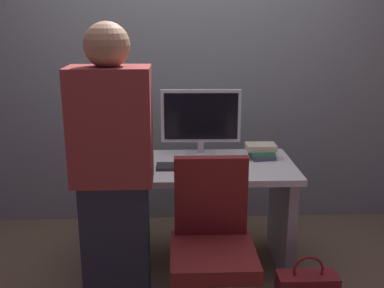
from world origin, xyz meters
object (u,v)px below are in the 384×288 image
desk (192,197)px  book_stack (261,151)px  person_at_desk (114,183)px  monitor (201,119)px  office_chair (212,256)px  cup_near_keyboard (117,161)px  cup_by_monitor (123,153)px  keyboard (190,166)px  mouse (237,165)px

desk → book_stack: book_stack is taller
person_at_desk → monitor: (0.49, 0.83, 0.15)m
book_stack → office_chair: bearing=-117.0°
monitor → cup_near_keyboard: size_ratio=5.72×
cup_near_keyboard → book_stack: book_stack is taller
monitor → book_stack: bearing=-12.3°
office_chair → person_at_desk: (-0.50, 0.02, 0.41)m
monitor → book_stack: monitor is taller
book_stack → cup_near_keyboard: bearing=-169.6°
cup_near_keyboard → cup_by_monitor: cup_near_keyboard is taller
office_chair → cup_near_keyboard: (-0.56, 0.59, 0.35)m
cup_near_keyboard → cup_by_monitor: (0.02, 0.17, -0.00)m
cup_by_monitor → book_stack: book_stack is taller
book_stack → monitor: bearing=167.7°
keyboard → book_stack: (0.49, 0.19, 0.04)m
office_chair → cup_by_monitor: bearing=125.0°
cup_near_keyboard → person_at_desk: bearing=-84.6°
person_at_desk → keyboard: size_ratio=3.81×
office_chair → person_at_desk: 0.65m
desk → monitor: 0.53m
mouse → cup_near_keyboard: (-0.76, 0.02, 0.03)m
office_chair → mouse: size_ratio=9.40×
monitor → cup_near_keyboard: 0.64m
mouse → cup_by_monitor: (-0.74, 0.20, 0.03)m
office_chair → cup_near_keyboard: office_chair is taller
office_chair → cup_near_keyboard: bearing=133.3°
desk → book_stack: 0.56m
office_chair → cup_by_monitor: (-0.54, 0.77, 0.35)m
monitor → keyboard: (-0.08, -0.28, -0.25)m
monitor → cup_near_keyboard: bearing=-154.3°
monitor → mouse: (0.22, -0.29, -0.24)m
keyboard → book_stack: book_stack is taller
office_chair → book_stack: bearing=63.0°
desk → monitor: size_ratio=2.48×
mouse → cup_by_monitor: 0.77m
person_at_desk → mouse: bearing=37.7°
monitor → mouse: size_ratio=5.41×
office_chair → book_stack: (0.39, 0.77, 0.35)m
mouse → cup_near_keyboard: cup_near_keyboard is taller
monitor → cup_near_keyboard: (-0.55, -0.26, -0.21)m
cup_by_monitor → mouse: bearing=-14.9°
desk → mouse: size_ratio=13.38×
cup_near_keyboard → mouse: bearing=-1.9°
person_at_desk → book_stack: (0.90, 0.75, -0.06)m
desk → cup_near_keyboard: bearing=-172.5°
person_at_desk → office_chair: bearing=-2.6°
mouse → monitor: bearing=127.0°
desk → cup_near_keyboard: 0.55m
desk → cup_by_monitor: 0.54m
cup_near_keyboard → office_chair: bearing=-46.7°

